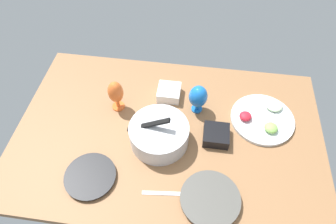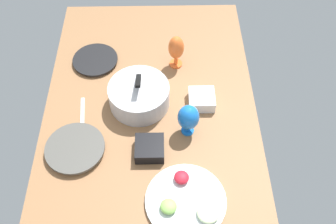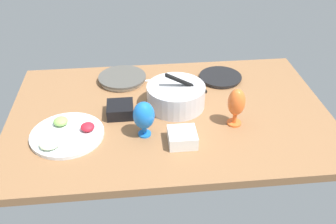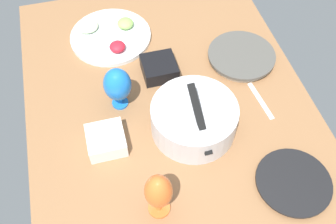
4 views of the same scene
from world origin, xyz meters
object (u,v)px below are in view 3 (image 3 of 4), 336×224
dinner_plate_right (220,77)px  square_bowl_white (182,137)px  dinner_plate_left (122,78)px  mixing_bowl (176,95)px  hurricane_glass_orange (236,103)px  square_bowl_black (120,109)px  hurricane_glass_blue (144,116)px  fruit_platter (67,134)px

dinner_plate_right → square_bowl_white: square_bowl_white is taller
dinner_plate_left → square_bowl_white: size_ratio=2.14×
dinner_plate_right → mixing_bowl: (-28.80, -24.71, 5.16)cm
dinner_plate_right → hurricane_glass_orange: size_ratio=1.26×
mixing_bowl → square_bowl_white: bearing=-91.5°
dinner_plate_right → square_bowl_black: square_bowl_black is taller
dinner_plate_right → hurricane_glass_orange: 44.79cm
hurricane_glass_blue → square_bowl_white: (16.51, -7.63, -7.22)cm
dinner_plate_right → mixing_bowl: size_ratio=0.79×
square_bowl_black → hurricane_glass_blue: bearing=-57.2°
dinner_plate_right → hurricane_glass_blue: (-46.13, -47.62, 9.46)cm
dinner_plate_left → square_bowl_white: 64.53cm
dinner_plate_right → hurricane_glass_orange: (-2.81, -43.44, 10.51)cm
square_bowl_white → fruit_platter: bearing=169.2°
dinner_plate_right → hurricane_glass_blue: bearing=-134.1°
fruit_platter → hurricane_glass_orange: size_ratio=1.75×
dinner_plate_left → dinner_plate_right: size_ratio=1.11×
mixing_bowl → fruit_platter: (-53.03, -20.59, -4.84)cm
dinner_plate_right → square_bowl_black: 64.82cm
dinner_plate_right → square_bowl_white: size_ratio=1.92×
dinner_plate_left → square_bowl_black: 34.06cm
hurricane_glass_blue → square_bowl_black: hurricane_glass_blue is taller
fruit_platter → dinner_plate_right: bearing=29.0°
dinner_plate_left → mixing_bowl: (27.26, -28.31, 4.60)cm
fruit_platter → hurricane_glass_blue: (35.70, -2.31, 9.13)cm
dinner_plate_left → mixing_bowl: size_ratio=0.88×
hurricane_glass_blue → mixing_bowl: bearing=52.9°
dinner_plate_right → hurricane_glass_blue: size_ratio=1.38×
dinner_plate_left → square_bowl_black: size_ratio=2.08×
fruit_platter → square_bowl_black: square_bowl_black is taller
dinner_plate_right → mixing_bowl: mixing_bowl is taller
dinner_plate_right → fruit_platter: fruit_platter is taller
dinner_plate_left → hurricane_glass_blue: bearing=-79.0°
hurricane_glass_blue → square_bowl_black: 21.71cm
dinner_plate_right → square_bowl_white: bearing=-118.2°
hurricane_glass_orange → square_bowl_black: (-54.39, 13.03, -8.31)cm
square_bowl_white → square_bowl_black: 37.12cm
dinner_plate_left → fruit_platter: (-25.77, -48.90, -0.24)cm
hurricane_glass_orange → hurricane_glass_blue: hurricane_glass_orange is taller
hurricane_glass_orange → square_bowl_white: bearing=-156.2°
square_bowl_white → hurricane_glass_blue: bearing=155.2°
dinner_plate_left → square_bowl_white: square_bowl_white is taller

